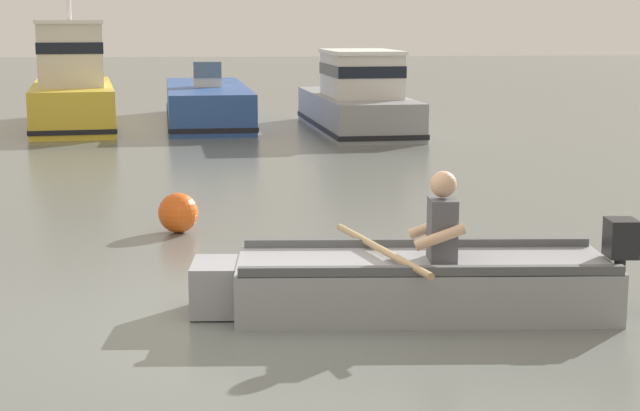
{
  "coord_description": "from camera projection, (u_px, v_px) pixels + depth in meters",
  "views": [
    {
      "loc": [
        -0.26,
        -7.88,
        2.42
      ],
      "look_at": [
        0.68,
        2.32,
        0.55
      ],
      "focal_mm": 57.47,
      "sensor_mm": 36.0,
      "label": 1
    }
  ],
  "objects": [
    {
      "name": "mooring_buoy",
      "position": [
        178.0,
        213.0,
        11.73
      ],
      "size": [
        0.46,
        0.46,
        0.46
      ],
      "primitive_type": "sphere",
      "color": "#E55919",
      "rests_on": "ground"
    },
    {
      "name": "ground_plane",
      "position": [
        261.0,
        326.0,
        8.17
      ],
      "size": [
        120.0,
        120.0,
        0.0
      ],
      "primitive_type": "plane",
      "color": "slate"
    },
    {
      "name": "moored_boat_blue",
      "position": [
        207.0,
        105.0,
        24.16
      ],
      "size": [
        2.25,
        6.68,
        1.46
      ],
      "color": "#2D519E",
      "rests_on": "ground"
    },
    {
      "name": "moored_boat_yellow",
      "position": [
        72.0,
        88.0,
        22.96
      ],
      "size": [
        2.5,
        5.85,
        4.91
      ],
      "color": "gold",
      "rests_on": "ground"
    },
    {
      "name": "rowboat_with_person",
      "position": [
        415.0,
        282.0,
        8.56
      ],
      "size": [
        3.72,
        1.96,
        1.19
      ],
      "color": "gray",
      "rests_on": "ground"
    },
    {
      "name": "moored_boat_grey",
      "position": [
        358.0,
        101.0,
        22.37
      ],
      "size": [
        2.21,
        5.78,
        1.77
      ],
      "color": "gray",
      "rests_on": "ground"
    }
  ]
}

